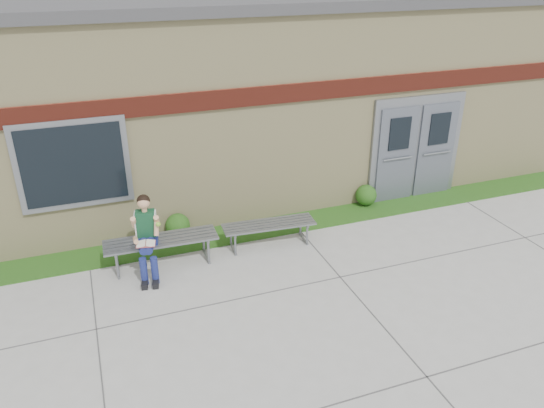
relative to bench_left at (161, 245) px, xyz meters
name	(u,v)px	position (x,y,z in m)	size (l,w,h in m)	color
ground	(298,306)	(1.76, -1.97, -0.39)	(80.00, 80.00, 0.00)	#9E9E99
grass_strip	(247,231)	(1.76, 0.63, -0.38)	(16.00, 0.80, 0.02)	#134412
school_building	(201,88)	(1.76, 4.02, 1.71)	(16.20, 6.22, 4.20)	beige
bench_left	(161,245)	(0.00, 0.00, 0.00)	(1.97, 0.61, 0.51)	slate
bench_right	(269,228)	(2.00, 0.00, -0.04)	(1.76, 0.61, 0.45)	slate
girl	(147,235)	(-0.25, -0.21, 0.36)	(0.50, 0.86, 1.42)	navy
shrub_mid	(178,225)	(0.45, 0.88, -0.14)	(0.47, 0.47, 0.47)	#134412
shrub_east	(366,195)	(4.56, 0.88, -0.14)	(0.46, 0.46, 0.46)	#134412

